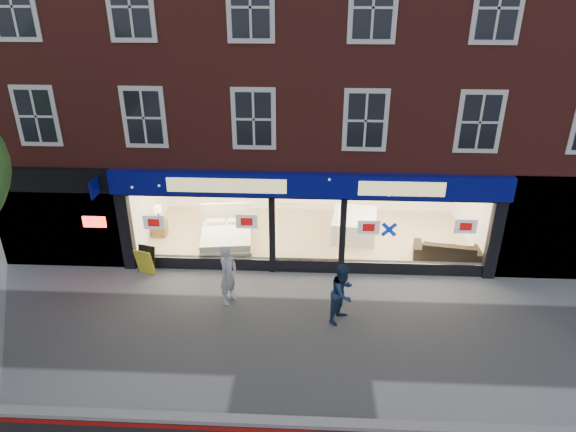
# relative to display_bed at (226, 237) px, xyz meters

# --- Properties ---
(ground) EXTENTS (120.00, 120.00, 0.00)m
(ground) POSITION_rel_display_bed_xyz_m (2.68, -4.33, -0.43)
(ground) COLOR gray
(ground) RESTS_ON ground
(kerb_line) EXTENTS (60.00, 0.10, 0.01)m
(kerb_line) POSITION_rel_display_bed_xyz_m (2.68, -7.43, -0.42)
(kerb_line) COLOR #8C0A07
(kerb_line) RESTS_ON ground
(kerb_stone) EXTENTS (60.00, 0.25, 0.12)m
(kerb_stone) POSITION_rel_display_bed_xyz_m (2.68, -7.23, -0.37)
(kerb_stone) COLOR gray
(kerb_stone) RESTS_ON ground
(showroom_floor) EXTENTS (11.00, 4.50, 0.10)m
(showroom_floor) POSITION_rel_display_bed_xyz_m (2.68, 0.92, -0.38)
(showroom_floor) COLOR tan
(showroom_floor) RESTS_ON ground
(building) EXTENTS (19.00, 8.26, 10.30)m
(building) POSITION_rel_display_bed_xyz_m (2.67, 2.60, 6.24)
(building) COLOR maroon
(building) RESTS_ON ground
(display_bed) EXTENTS (1.95, 2.27, 1.17)m
(display_bed) POSITION_rel_display_bed_xyz_m (0.00, 0.00, 0.00)
(display_bed) COLOR silver
(display_bed) RESTS_ON showroom_floor
(bedside_table) EXTENTS (0.45, 0.45, 0.55)m
(bedside_table) POSITION_rel_display_bed_xyz_m (-2.42, 0.66, -0.05)
(bedside_table) COLOR brown
(bedside_table) RESTS_ON showroom_floor
(mattress_stack) EXTENTS (1.68, 2.02, 0.73)m
(mattress_stack) POSITION_rel_display_bed_xyz_m (4.28, 1.08, 0.04)
(mattress_stack) COLOR white
(mattress_stack) RESTS_ON showroom_floor
(sofa) EXTENTS (2.24, 1.18, 0.62)m
(sofa) POSITION_rel_display_bed_xyz_m (7.15, -0.43, -0.02)
(sofa) COLOR black
(sofa) RESTS_ON showroom_floor
(a_board) EXTENTS (0.65, 0.51, 0.88)m
(a_board) POSITION_rel_display_bed_xyz_m (-2.22, -1.63, 0.01)
(a_board) COLOR gold
(a_board) RESTS_ON ground
(pedestrian_grey) EXTENTS (0.64, 0.75, 1.75)m
(pedestrian_grey) POSITION_rel_display_bed_xyz_m (0.54, -2.98, 0.44)
(pedestrian_grey) COLOR #ABAEB3
(pedestrian_grey) RESTS_ON ground
(pedestrian_blue) EXTENTS (0.96, 1.02, 1.66)m
(pedestrian_blue) POSITION_rel_display_bed_xyz_m (3.65, -3.64, 0.40)
(pedestrian_blue) COLOR #1B2C4C
(pedestrian_blue) RESTS_ON ground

